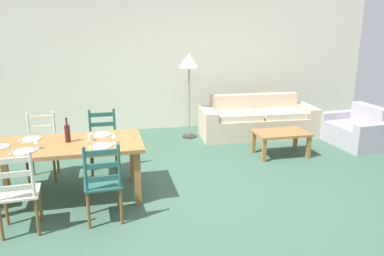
# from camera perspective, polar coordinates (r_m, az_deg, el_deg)

# --- Properties ---
(ground_plane) EXTENTS (9.60, 9.60, 0.02)m
(ground_plane) POSITION_cam_1_polar(r_m,az_deg,el_deg) (5.35, -1.00, -9.33)
(ground_plane) COLOR #395A48
(wall_far) EXTENTS (9.60, 0.16, 2.70)m
(wall_far) POSITION_cam_1_polar(r_m,az_deg,el_deg) (8.16, -5.94, 9.26)
(wall_far) COLOR beige
(wall_far) RESTS_ON ground_plane
(dining_table) EXTENTS (1.90, 0.96, 0.75)m
(dining_table) POSITION_cam_1_polar(r_m,az_deg,el_deg) (5.16, -18.00, -3.04)
(dining_table) COLOR olive
(dining_table) RESTS_ON ground_plane
(dining_chair_near_left) EXTENTS (0.44, 0.42, 0.96)m
(dining_chair_near_left) POSITION_cam_1_polar(r_m,az_deg,el_deg) (4.57, -24.30, -8.66)
(dining_chair_near_left) COLOR beige
(dining_chair_near_left) RESTS_ON ground_plane
(dining_chair_near_right) EXTENTS (0.44, 0.42, 0.96)m
(dining_chair_near_right) POSITION_cam_1_polar(r_m,az_deg,el_deg) (4.51, -13.00, -7.91)
(dining_chair_near_right) COLOR #245852
(dining_chair_near_right) RESTS_ON ground_plane
(dining_chair_far_left) EXTENTS (0.43, 0.41, 0.96)m
(dining_chair_far_left) POSITION_cam_1_polar(r_m,az_deg,el_deg) (6.02, -21.24, -2.56)
(dining_chair_far_left) COLOR beige
(dining_chair_far_left) RESTS_ON ground_plane
(dining_chair_far_right) EXTENTS (0.42, 0.40, 0.96)m
(dining_chair_far_right) POSITION_cam_1_polar(r_m,az_deg,el_deg) (5.95, -12.94, -2.09)
(dining_chair_far_right) COLOR #215848
(dining_chair_far_right) RESTS_ON ground_plane
(dinner_plate_near_left) EXTENTS (0.24, 0.24, 0.02)m
(dinner_plate_near_left) POSITION_cam_1_polar(r_m,az_deg,el_deg) (4.97, -23.49, -3.18)
(dinner_plate_near_left) COLOR white
(dinner_plate_near_left) RESTS_ON dining_table
(fork_near_left) EXTENTS (0.03, 0.17, 0.01)m
(fork_near_left) POSITION_cam_1_polar(r_m,az_deg,el_deg) (5.00, -25.17, -3.33)
(fork_near_left) COLOR silver
(fork_near_left) RESTS_ON dining_table
(dinner_plate_near_right) EXTENTS (0.24, 0.24, 0.02)m
(dinner_plate_near_right) POSITION_cam_1_polar(r_m,az_deg,el_deg) (4.87, -13.05, -2.60)
(dinner_plate_near_right) COLOR white
(dinner_plate_near_right) RESTS_ON dining_table
(fork_near_right) EXTENTS (0.03, 0.17, 0.01)m
(fork_near_right) POSITION_cam_1_polar(r_m,az_deg,el_deg) (4.88, -14.81, -2.77)
(fork_near_right) COLOR silver
(fork_near_right) RESTS_ON dining_table
(dinner_plate_far_left) EXTENTS (0.24, 0.24, 0.02)m
(dinner_plate_far_left) POSITION_cam_1_polar(r_m,az_deg,el_deg) (5.44, -22.60, -1.51)
(dinner_plate_far_left) COLOR white
(dinner_plate_far_left) RESTS_ON dining_table
(fork_far_left) EXTENTS (0.02, 0.17, 0.01)m
(fork_far_left) POSITION_cam_1_polar(r_m,az_deg,el_deg) (5.47, -24.14, -1.66)
(fork_far_left) COLOR silver
(fork_far_left) RESTS_ON dining_table
(dinner_plate_far_right) EXTENTS (0.24, 0.24, 0.02)m
(dinner_plate_far_right) POSITION_cam_1_polar(r_m,az_deg,el_deg) (5.35, -13.09, -0.95)
(dinner_plate_far_right) COLOR white
(dinner_plate_far_right) RESTS_ON dining_table
(fork_far_right) EXTENTS (0.02, 0.17, 0.01)m
(fork_far_right) POSITION_cam_1_polar(r_m,az_deg,el_deg) (5.36, -14.69, -1.11)
(fork_far_right) COLOR silver
(fork_far_right) RESTS_ON dining_table
(wine_bottle) EXTENTS (0.07, 0.07, 0.32)m
(wine_bottle) POSITION_cam_1_polar(r_m,az_deg,el_deg) (5.15, -17.89, -0.71)
(wine_bottle) COLOR #471919
(wine_bottle) RESTS_ON dining_table
(wine_glass_near_left) EXTENTS (0.06, 0.06, 0.16)m
(wine_glass_near_left) POSITION_cam_1_polar(r_m,az_deg,el_deg) (5.00, -22.01, -1.66)
(wine_glass_near_left) COLOR white
(wine_glass_near_left) RESTS_ON dining_table
(wine_glass_near_right) EXTENTS (0.06, 0.06, 0.16)m
(wine_glass_near_right) POSITION_cam_1_polar(r_m,az_deg,el_deg) (4.94, -11.44, -1.00)
(wine_glass_near_right) COLOR white
(wine_glass_near_right) RESTS_ON dining_table
(coffee_cup_primary) EXTENTS (0.07, 0.07, 0.09)m
(coffee_cup_primary) POSITION_cam_1_polar(r_m,az_deg,el_deg) (5.14, -14.73, -1.34)
(coffee_cup_primary) COLOR beige
(coffee_cup_primary) RESTS_ON dining_table
(couch) EXTENTS (2.32, 0.91, 0.80)m
(couch) POSITION_cam_1_polar(r_m,az_deg,el_deg) (7.85, 9.56, 1.01)
(couch) COLOR #C5AF91
(couch) RESTS_ON ground_plane
(coffee_table) EXTENTS (0.90, 0.56, 0.42)m
(coffee_table) POSITION_cam_1_polar(r_m,az_deg,el_deg) (6.74, 13.00, -1.07)
(coffee_table) COLOR olive
(coffee_table) RESTS_ON ground_plane
(armchair_upholstered) EXTENTS (0.89, 1.22, 0.72)m
(armchair_upholstered) POSITION_cam_1_polar(r_m,az_deg,el_deg) (7.84, 23.25, -0.43)
(armchair_upholstered) COLOR #A19BA7
(armchair_upholstered) RESTS_ON ground_plane
(standing_lamp) EXTENTS (0.40, 0.40, 1.64)m
(standing_lamp) POSITION_cam_1_polar(r_m,az_deg,el_deg) (7.41, -0.44, 9.17)
(standing_lamp) COLOR #332D28
(standing_lamp) RESTS_ON ground_plane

